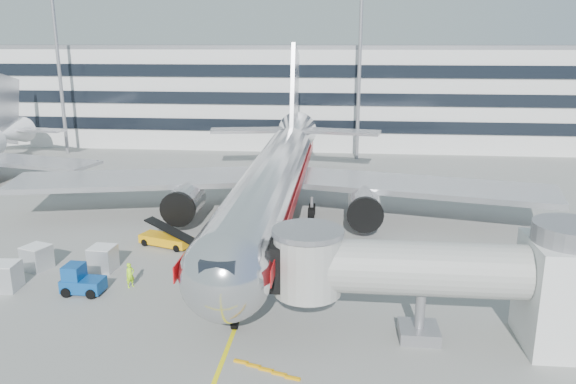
# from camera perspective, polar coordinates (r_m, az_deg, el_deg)

# --- Properties ---
(ground) EXTENTS (180.00, 180.00, 0.00)m
(ground) POSITION_cam_1_polar(r_m,az_deg,el_deg) (40.81, -3.28, -8.30)
(ground) COLOR gray
(ground) RESTS_ON ground
(lead_in_line) EXTENTS (0.25, 70.00, 0.01)m
(lead_in_line) POSITION_cam_1_polar(r_m,az_deg,el_deg) (50.05, -1.52, -3.78)
(lead_in_line) COLOR yellow
(lead_in_line) RESTS_ON ground
(main_jet) EXTENTS (50.95, 48.70, 16.06)m
(main_jet) POSITION_cam_1_polar(r_m,az_deg,el_deg) (50.50, -1.31, 1.39)
(main_jet) COLOR silver
(main_jet) RESTS_ON ground
(jet_bridge) EXTENTS (17.80, 4.50, 7.00)m
(jet_bridge) POSITION_cam_1_polar(r_m,az_deg,el_deg) (32.09, 16.51, -8.11)
(jet_bridge) COLOR silver
(jet_bridge) RESTS_ON ground
(terminal) EXTENTS (150.00, 24.25, 15.60)m
(terminal) POSITION_cam_1_polar(r_m,az_deg,el_deg) (95.49, 2.06, 10.03)
(terminal) COLOR silver
(terminal) RESTS_ON ground
(light_mast_west) EXTENTS (2.40, 1.20, 25.45)m
(light_mast_west) POSITION_cam_1_polar(r_m,az_deg,el_deg) (88.99, -22.40, 13.14)
(light_mast_west) COLOR gray
(light_mast_west) RESTS_ON ground
(light_mast_centre) EXTENTS (2.40, 1.20, 25.45)m
(light_mast_centre) POSITION_cam_1_polar(r_m,az_deg,el_deg) (79.03, 7.32, 14.01)
(light_mast_centre) COLOR gray
(light_mast_centre) RESTS_ON ground
(belt_loader) EXTENTS (4.66, 2.94, 2.19)m
(belt_loader) POSITION_cam_1_polar(r_m,az_deg,el_deg) (46.86, -12.32, -4.67)
(belt_loader) COLOR #E99D09
(belt_loader) RESTS_ON ground
(baggage_tug) EXTENTS (2.72, 1.79, 2.00)m
(baggage_tug) POSITION_cam_1_polar(r_m,az_deg,el_deg) (39.91, -20.33, -8.47)
(baggage_tug) COLOR navy
(baggage_tug) RESTS_ON ground
(cargo_container_left) EXTENTS (1.80, 1.80, 1.81)m
(cargo_container_left) POSITION_cam_1_polar(r_m,az_deg,el_deg) (43.19, -18.28, -6.42)
(cargo_container_left) COLOR silver
(cargo_container_left) RESTS_ON ground
(cargo_container_right) EXTENTS (2.12, 2.12, 1.79)m
(cargo_container_right) POSITION_cam_1_polar(r_m,az_deg,el_deg) (45.17, -24.16, -6.08)
(cargo_container_right) COLOR silver
(cargo_container_right) RESTS_ON ground
(cargo_container_front) EXTENTS (1.90, 1.90, 1.87)m
(cargo_container_front) POSITION_cam_1_polar(r_m,az_deg,el_deg) (42.49, -26.82, -7.64)
(cargo_container_front) COLOR silver
(cargo_container_front) RESTS_ON ground
(ramp_worker) EXTENTS (0.72, 0.75, 1.73)m
(ramp_worker) POSITION_cam_1_polar(r_m,az_deg,el_deg) (39.81, -15.74, -8.14)
(ramp_worker) COLOR #B0FF1A
(ramp_worker) RESTS_ON ground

